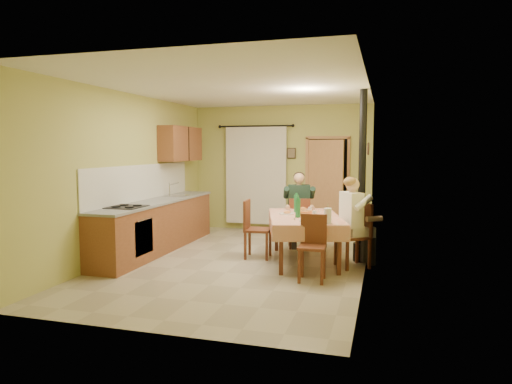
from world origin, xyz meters
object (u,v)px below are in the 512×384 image
(dining_table, at_px, (305,239))
(man_right, at_px, (353,211))
(man_far, at_px, (299,201))
(chair_far, at_px, (299,232))
(chair_near, at_px, (312,261))
(chair_left, at_px, (257,241))
(chair_right, at_px, (353,248))
(stove_flue, at_px, (361,199))

(dining_table, relative_size, man_right, 1.52)
(man_far, bearing_deg, chair_far, -90.00)
(chair_near, height_order, man_far, man_far)
(chair_left, bearing_deg, man_far, 146.35)
(chair_right, height_order, man_far, man_far)
(chair_left, bearing_deg, man_right, 78.61)
(chair_near, distance_m, chair_right, 1.06)
(chair_far, relative_size, man_far, 0.68)
(chair_right, height_order, chair_left, chair_right)
(man_right, bearing_deg, chair_right, -90.00)
(man_right, bearing_deg, chair_left, 50.62)
(dining_table, xyz_separation_m, chair_right, (0.79, -0.13, -0.09))
(man_far, xyz_separation_m, man_right, (1.07, -1.16, 0.00))
(chair_far, bearing_deg, chair_right, -61.05)
(chair_far, xyz_separation_m, chair_left, (-0.54, -0.97, 0.00))
(man_right, bearing_deg, chair_far, 9.73)
(chair_near, height_order, man_right, man_right)
(dining_table, bearing_deg, chair_far, 89.93)
(man_right, xyz_separation_m, stove_flue, (0.10, 0.42, 0.15))
(man_right, height_order, stove_flue, stove_flue)
(chair_left, height_order, man_far, man_far)
(dining_table, distance_m, chair_left, 0.83)
(dining_table, xyz_separation_m, man_right, (0.78, -0.14, 0.50))
(chair_far, xyz_separation_m, man_far, (-0.00, 0.01, 0.59))
(chair_far, height_order, chair_right, chair_right)
(chair_far, height_order, man_right, man_right)
(chair_right, bearing_deg, chair_left, 50.96)
(chair_right, bearing_deg, chair_near, 118.45)
(chair_near, distance_m, chair_left, 1.56)
(chair_right, relative_size, man_right, 0.72)
(dining_table, bearing_deg, chair_right, -24.75)
(stove_flue, bearing_deg, man_right, -103.70)
(chair_right, xyz_separation_m, man_far, (-1.08, 1.15, 0.59))
(chair_far, bearing_deg, chair_left, -133.41)
(chair_near, relative_size, chair_right, 0.92)
(chair_near, distance_m, stove_flue, 1.64)
(chair_near, xyz_separation_m, man_right, (0.49, 0.92, 0.59))
(chair_near, relative_size, man_right, 0.67)
(chair_far, bearing_deg, man_far, 90.00)
(man_far, bearing_deg, chair_near, -88.96)
(stove_flue, bearing_deg, chair_near, -113.88)
(dining_table, height_order, man_right, man_right)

